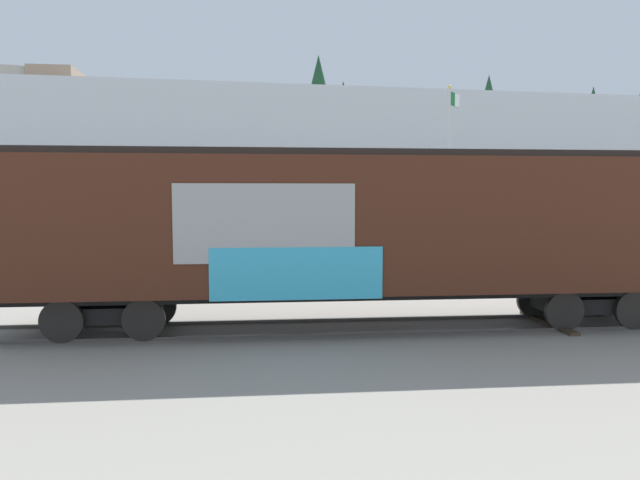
# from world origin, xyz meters

# --- Properties ---
(ground_plane) EXTENTS (260.00, 260.00, 0.00)m
(ground_plane) POSITION_xyz_m (0.00, 0.00, 0.00)
(ground_plane) COLOR gray
(track) EXTENTS (59.95, 6.30, 0.08)m
(track) POSITION_xyz_m (-0.92, -0.00, 0.04)
(track) COLOR #4C4742
(track) RESTS_ON ground_plane
(freight_car) EXTENTS (17.02, 4.03, 4.20)m
(freight_car) POSITION_xyz_m (-0.98, -0.00, 2.40)
(freight_car) COLOR #472316
(freight_car) RESTS_ON ground_plane
(flagpole) EXTENTS (0.98, 1.00, 8.24)m
(flagpole) POSITION_xyz_m (6.48, 12.35, 5.03)
(flagpole) COLOR silver
(flagpole) RESTS_ON ground_plane
(hillside) EXTENTS (155.03, 41.20, 18.32)m
(hillside) POSITION_xyz_m (0.01, 60.22, 6.79)
(hillside) COLOR silver
(hillside) RESTS_ON ground_plane
(parked_car_silver) EXTENTS (4.57, 1.96, 1.79)m
(parked_car_silver) POSITION_xyz_m (-6.71, 6.38, 0.88)
(parked_car_silver) COLOR #B7BABF
(parked_car_silver) RESTS_ON ground_plane
(parked_car_white) EXTENTS (4.17, 2.07, 1.60)m
(parked_car_white) POSITION_xyz_m (-1.12, 6.30, 0.82)
(parked_car_white) COLOR silver
(parked_car_white) RESTS_ON ground_plane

